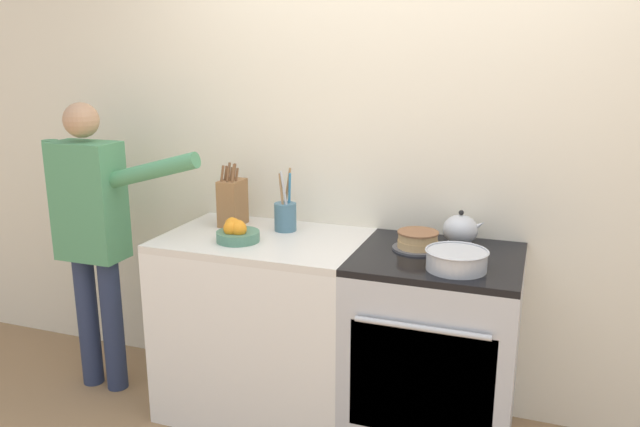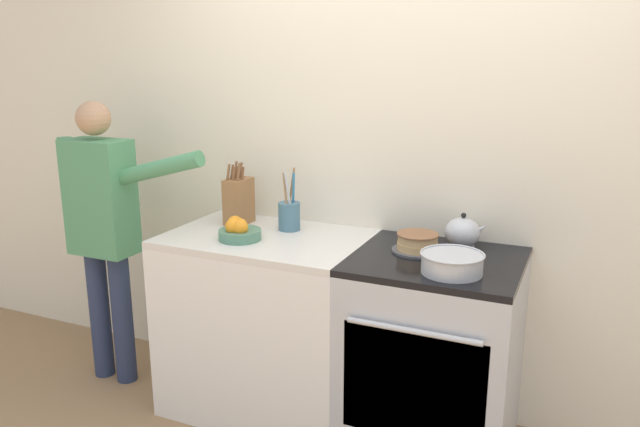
{
  "view_description": "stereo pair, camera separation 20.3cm",
  "coord_description": "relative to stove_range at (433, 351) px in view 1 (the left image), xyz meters",
  "views": [
    {
      "loc": [
        0.63,
        -2.28,
        1.77
      ],
      "look_at": [
        -0.3,
        0.3,
        1.06
      ],
      "focal_mm": 35.0,
      "sensor_mm": 36.0,
      "label": 1
    },
    {
      "loc": [
        0.82,
        -2.2,
        1.77
      ],
      "look_at": [
        -0.3,
        0.3,
        1.06
      ],
      "focal_mm": 35.0,
      "sensor_mm": 36.0,
      "label": 2
    }
  ],
  "objects": [
    {
      "name": "wall_back",
      "position": [
        -0.24,
        0.35,
        0.84
      ],
      "size": [
        8.0,
        0.04,
        2.6
      ],
      "color": "silver",
      "rests_on": "ground_plane"
    },
    {
      "name": "counter_cabinet",
      "position": [
        -0.84,
        0.0,
        -0.0
      ],
      "size": [
        0.96,
        0.66,
        0.91
      ],
      "color": "white",
      "rests_on": "ground_plane"
    },
    {
      "name": "stove_range",
      "position": [
        0.0,
        0.0,
        0.0
      ],
      "size": [
        0.72,
        0.69,
        0.91
      ],
      "color": "#B7BABF",
      "rests_on": "ground_plane"
    },
    {
      "name": "layer_cake",
      "position": [
        -0.1,
        0.06,
        0.5
      ],
      "size": [
        0.23,
        0.23,
        0.08
      ],
      "color": "#4C4C51",
      "rests_on": "stove_range"
    },
    {
      "name": "tea_kettle",
      "position": [
        0.07,
        0.21,
        0.52
      ],
      "size": [
        0.2,
        0.16,
        0.16
      ],
      "color": "#B7BABF",
      "rests_on": "stove_range"
    },
    {
      "name": "mixing_bowl",
      "position": [
        0.1,
        -0.16,
        0.5
      ],
      "size": [
        0.26,
        0.26,
        0.08
      ],
      "color": "#B7BABF",
      "rests_on": "stove_range"
    },
    {
      "name": "knife_block",
      "position": [
        -1.07,
        0.15,
        0.58
      ],
      "size": [
        0.1,
        0.15,
        0.32
      ],
      "color": "olive",
      "rests_on": "counter_cabinet"
    },
    {
      "name": "utensil_crock",
      "position": [
        -0.78,
        0.14,
        0.53
      ],
      "size": [
        0.11,
        0.11,
        0.31
      ],
      "color": "#477084",
      "rests_on": "counter_cabinet"
    },
    {
      "name": "fruit_bowl",
      "position": [
        -0.92,
        -0.11,
        0.5
      ],
      "size": [
        0.2,
        0.2,
        0.11
      ],
      "color": "#4C7F66",
      "rests_on": "counter_cabinet"
    },
    {
      "name": "person_baker",
      "position": [
        -1.76,
        -0.1,
        0.45
      ],
      "size": [
        0.9,
        0.2,
        1.54
      ],
      "rotation": [
        0.0,
        0.0,
        0.15
      ],
      "color": "#283351",
      "rests_on": "ground_plane"
    }
  ]
}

